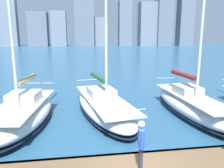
{
  "coord_description": "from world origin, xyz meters",
  "views": [
    {
      "loc": [
        1.83,
        6.1,
        4.84
      ],
      "look_at": [
        -0.07,
        -6.65,
        2.2
      ],
      "focal_mm": 35.0,
      "sensor_mm": 36.0,
      "label": 1
    }
  ],
  "objects_px": {
    "sailboat_forest": "(103,104)",
    "sailboat_tan": "(23,113)",
    "person_blue_shirt": "(141,141)",
    "sailboat_maroon": "(190,103)"
  },
  "relations": [
    {
      "from": "sailboat_maroon",
      "to": "sailboat_tan",
      "type": "xyz_separation_m",
      "value": [
        10.37,
        0.35,
        0.02
      ]
    },
    {
      "from": "sailboat_maroon",
      "to": "sailboat_forest",
      "type": "bearing_deg",
      "value": -10.28
    },
    {
      "from": "sailboat_forest",
      "to": "person_blue_shirt",
      "type": "distance_m",
      "value": 7.55
    },
    {
      "from": "sailboat_maroon",
      "to": "sailboat_forest",
      "type": "relative_size",
      "value": 0.94
    },
    {
      "from": "sailboat_forest",
      "to": "sailboat_tan",
      "type": "xyz_separation_m",
      "value": [
        4.76,
        1.37,
        0.12
      ]
    },
    {
      "from": "sailboat_forest",
      "to": "sailboat_tan",
      "type": "height_order",
      "value": "sailboat_forest"
    },
    {
      "from": "person_blue_shirt",
      "to": "sailboat_forest",
      "type": "bearing_deg",
      "value": -86.68
    },
    {
      "from": "sailboat_forest",
      "to": "person_blue_shirt",
      "type": "height_order",
      "value": "sailboat_forest"
    },
    {
      "from": "sailboat_tan",
      "to": "person_blue_shirt",
      "type": "bearing_deg",
      "value": 130.4
    },
    {
      "from": "sailboat_maroon",
      "to": "sailboat_forest",
      "type": "xyz_separation_m",
      "value": [
        5.61,
        -1.02,
        -0.1
      ]
    }
  ]
}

